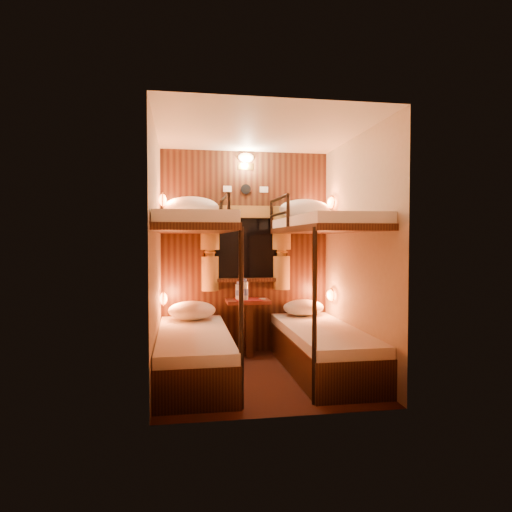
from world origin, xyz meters
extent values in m
plane|color=black|center=(0.00, 0.00, 0.00)|extent=(2.10, 2.10, 0.00)
plane|color=silver|center=(0.00, 0.00, 2.40)|extent=(2.10, 2.10, 0.00)
plane|color=#C6B293|center=(0.00, 1.05, 1.20)|extent=(2.40, 0.00, 2.40)
plane|color=#C6B293|center=(0.00, -1.05, 1.20)|extent=(2.40, 0.00, 2.40)
plane|color=#C6B293|center=(-1.00, 0.00, 1.20)|extent=(0.00, 2.40, 2.40)
plane|color=#C6B293|center=(1.00, 0.00, 1.20)|extent=(0.00, 2.40, 2.40)
cube|color=black|center=(0.00, 1.04, 1.20)|extent=(2.00, 0.03, 2.40)
cube|color=black|center=(-0.65, 0.07, 0.17)|extent=(0.70, 1.90, 0.35)
cube|color=white|center=(-0.65, 0.07, 0.40)|extent=(0.68, 1.88, 0.10)
cube|color=black|center=(-0.65, 0.07, 1.45)|extent=(0.70, 1.90, 0.06)
cube|color=white|center=(-0.65, 0.07, 1.53)|extent=(0.68, 1.88, 0.10)
cylinder|color=black|center=(-0.30, -0.83, 0.72)|extent=(0.04, 0.04, 1.45)
cylinder|color=black|center=(-0.30, 0.95, 1.64)|extent=(0.04, 0.04, 0.32)
cylinder|color=black|center=(-0.30, 0.10, 1.64)|extent=(0.04, 0.04, 0.32)
cylinder|color=black|center=(-0.30, 0.53, 1.80)|extent=(0.04, 0.85, 0.04)
cylinder|color=black|center=(-0.30, 0.53, 1.63)|extent=(0.03, 0.85, 0.03)
cube|color=black|center=(0.65, 0.07, 0.17)|extent=(0.70, 1.90, 0.35)
cube|color=white|center=(0.65, 0.07, 0.40)|extent=(0.68, 1.88, 0.10)
cube|color=black|center=(0.65, 0.07, 1.45)|extent=(0.70, 1.90, 0.06)
cube|color=white|center=(0.65, 0.07, 1.53)|extent=(0.68, 1.88, 0.10)
cylinder|color=black|center=(0.30, -0.83, 0.72)|extent=(0.04, 0.04, 1.45)
cylinder|color=black|center=(0.30, 0.95, 1.64)|extent=(0.04, 0.04, 0.32)
cylinder|color=black|center=(0.30, 0.10, 1.64)|extent=(0.04, 0.04, 0.32)
cylinder|color=black|center=(0.30, 0.53, 1.80)|extent=(0.04, 0.85, 0.04)
cylinder|color=black|center=(0.30, 0.53, 1.63)|extent=(0.03, 0.85, 0.03)
cube|color=black|center=(0.00, 1.02, 1.25)|extent=(0.98, 0.02, 0.78)
cube|color=black|center=(0.00, 1.01, 1.25)|extent=(0.90, 0.01, 0.70)
cube|color=black|center=(0.00, 0.97, 0.87)|extent=(1.00, 0.12, 0.04)
cube|color=olive|center=(0.00, 0.98, 1.68)|extent=(1.10, 0.06, 0.14)
cylinder|color=olive|center=(-0.43, 0.97, 1.43)|extent=(0.22, 0.22, 0.40)
cylinder|color=olive|center=(-0.43, 0.97, 1.20)|extent=(0.11, 0.11, 0.12)
cylinder|color=olive|center=(-0.43, 0.97, 0.95)|extent=(0.20, 0.20, 0.40)
torus|color=#B68735|center=(-0.43, 0.97, 1.20)|extent=(0.14, 0.14, 0.02)
cylinder|color=olive|center=(0.43, 0.97, 1.43)|extent=(0.22, 0.22, 0.40)
cylinder|color=olive|center=(0.43, 0.97, 1.20)|extent=(0.11, 0.11, 0.12)
cylinder|color=olive|center=(0.43, 0.97, 0.95)|extent=(0.20, 0.20, 0.40)
torus|color=#B68735|center=(0.43, 0.97, 1.20)|extent=(0.14, 0.14, 0.02)
cylinder|color=black|center=(0.00, 1.02, 1.95)|extent=(0.12, 0.02, 0.12)
cube|color=silver|center=(-0.22, 1.02, 1.95)|extent=(0.10, 0.01, 0.07)
cube|color=silver|center=(0.22, 1.02, 1.95)|extent=(0.10, 0.01, 0.07)
cube|color=#B68735|center=(0.00, 1.02, 2.22)|extent=(0.18, 0.01, 0.08)
ellipsoid|color=#FFCC8C|center=(0.00, 1.00, 2.32)|extent=(0.18, 0.09, 0.11)
ellipsoid|color=orange|center=(-0.96, 0.70, 0.70)|extent=(0.08, 0.20, 0.13)
torus|color=#B68735|center=(-0.96, 0.70, 0.70)|extent=(0.02, 0.17, 0.17)
ellipsoid|color=orange|center=(-0.96, 0.70, 1.78)|extent=(0.08, 0.20, 0.13)
torus|color=#B68735|center=(-0.96, 0.70, 1.78)|extent=(0.02, 0.17, 0.17)
ellipsoid|color=orange|center=(0.96, 0.70, 0.70)|extent=(0.08, 0.20, 0.13)
torus|color=#B68735|center=(0.96, 0.70, 0.70)|extent=(0.02, 0.17, 0.17)
ellipsoid|color=orange|center=(0.96, 0.70, 1.78)|extent=(0.08, 0.20, 0.13)
torus|color=#B68735|center=(0.96, 0.70, 1.78)|extent=(0.02, 0.17, 0.17)
cube|color=#5E1715|center=(0.00, 0.85, 0.63)|extent=(0.50, 0.34, 0.04)
cube|color=black|center=(0.00, 0.85, 0.30)|extent=(0.08, 0.30, 0.61)
cube|color=maroon|center=(0.00, 0.85, 0.65)|extent=(0.30, 0.34, 0.01)
cylinder|color=#99BFE5|center=(-0.11, 0.86, 0.74)|extent=(0.06, 0.06, 0.18)
cylinder|color=#4162C4|center=(-0.11, 0.86, 0.73)|extent=(0.06, 0.06, 0.06)
cylinder|color=#4162C4|center=(-0.11, 0.86, 0.85)|extent=(0.03, 0.03, 0.03)
cylinder|color=#99BFE5|center=(-0.04, 0.79, 0.76)|extent=(0.07, 0.07, 0.21)
cylinder|color=#4162C4|center=(-0.04, 0.79, 0.75)|extent=(0.07, 0.07, 0.07)
cylinder|color=#4162C4|center=(-0.04, 0.79, 0.88)|extent=(0.04, 0.04, 0.03)
cube|color=silver|center=(0.17, 0.85, 0.65)|extent=(0.09, 0.08, 0.01)
cube|color=silver|center=(0.17, 0.89, 0.65)|extent=(0.09, 0.08, 0.01)
ellipsoid|color=silver|center=(-0.65, 0.71, 0.56)|extent=(0.53, 0.38, 0.21)
ellipsoid|color=silver|center=(0.65, 0.78, 0.55)|extent=(0.48, 0.34, 0.19)
ellipsoid|color=silver|center=(-0.65, 0.82, 1.71)|extent=(0.63, 0.45, 0.25)
ellipsoid|color=silver|center=(0.65, 0.76, 1.70)|extent=(0.59, 0.42, 0.23)
camera|label=1|loc=(-0.77, -4.38, 1.34)|focal=32.00mm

